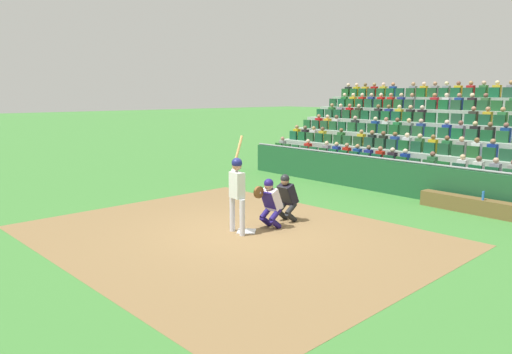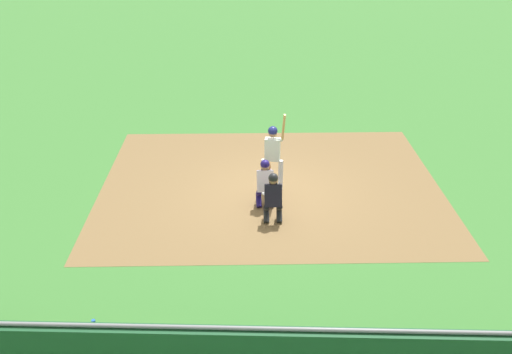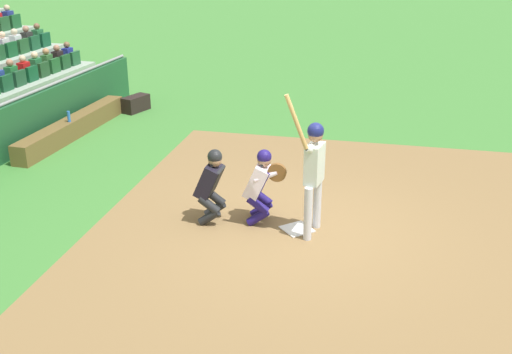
% 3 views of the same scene
% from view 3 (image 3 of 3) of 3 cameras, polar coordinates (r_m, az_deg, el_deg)
% --- Properties ---
extents(ground_plane, '(160.00, 160.00, 0.00)m').
position_cam_3_polar(ground_plane, '(10.06, 3.81, -4.89)').
color(ground_plane, '#408237').
extents(infield_dirt_patch, '(9.71, 8.02, 0.01)m').
position_cam_3_polar(infield_dirt_patch, '(9.98, 6.62, -5.20)').
color(infield_dirt_patch, olive).
rests_on(infield_dirt_patch, ground_plane).
extents(home_plate_marker, '(0.62, 0.62, 0.02)m').
position_cam_3_polar(home_plate_marker, '(10.05, 3.81, -4.81)').
color(home_plate_marker, white).
rests_on(home_plate_marker, infield_dirt_patch).
extents(batter_at_plate, '(0.63, 0.57, 2.33)m').
position_cam_3_polar(batter_at_plate, '(9.50, 5.34, 1.01)').
color(batter_at_plate, silver).
rests_on(batter_at_plate, ground_plane).
extents(catcher_crouching, '(0.49, 0.74, 1.29)m').
position_cam_3_polar(catcher_crouching, '(10.01, 0.45, -0.46)').
color(catcher_crouching, navy).
rests_on(catcher_crouching, ground_plane).
extents(home_plate_umpire, '(0.47, 0.47, 1.29)m').
position_cam_3_polar(home_plate_umpire, '(10.06, -4.13, -0.50)').
color(home_plate_umpire, black).
rests_on(home_plate_umpire, ground_plane).
extents(dugout_bench, '(4.21, 0.40, 0.44)m').
position_cam_3_polar(dugout_bench, '(15.04, -16.51, 4.43)').
color(dugout_bench, brown).
rests_on(dugout_bench, ground_plane).
extents(water_bottle_on_bench, '(0.07, 0.07, 0.25)m').
position_cam_3_polar(water_bottle_on_bench, '(14.67, -16.89, 5.36)').
color(water_bottle_on_bench, blue).
rests_on(water_bottle_on_bench, dugout_bench).
extents(equipment_duffel_bag, '(0.84, 0.55, 0.41)m').
position_cam_3_polar(equipment_duffel_bag, '(16.76, -11.03, 6.66)').
color(equipment_duffel_bag, black).
rests_on(equipment_duffel_bag, ground_plane).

